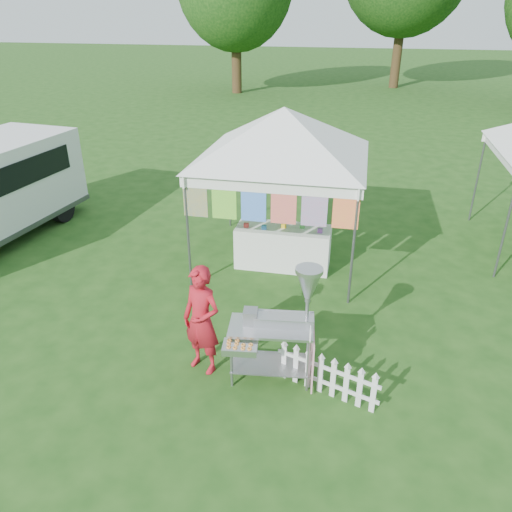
# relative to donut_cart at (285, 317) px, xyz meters

# --- Properties ---
(ground) EXTENTS (120.00, 120.00, 0.00)m
(ground) POSITION_rel_donut_cart_xyz_m (-0.63, 0.08, -1.00)
(ground) COLOR #1D4614
(ground) RESTS_ON ground
(canopy_main) EXTENTS (4.24, 4.24, 3.45)m
(canopy_main) POSITION_rel_donut_cart_xyz_m (-0.63, 3.58, 1.99)
(canopy_main) COLOR #59595E
(canopy_main) RESTS_ON ground
(donut_cart) EXTENTS (1.23, 0.96, 1.70)m
(donut_cart) POSITION_rel_donut_cart_xyz_m (0.00, 0.00, 0.00)
(donut_cart) COLOR gray
(donut_cart) RESTS_ON ground
(vendor) EXTENTS (0.68, 0.56, 1.59)m
(vendor) POSITION_rel_donut_cart_xyz_m (-1.13, -0.01, -0.20)
(vendor) COLOR #AA1521
(vendor) RESTS_ON ground
(picket_fence) EXTENTS (1.37, 0.50, 0.56)m
(picket_fence) POSITION_rel_donut_cart_xyz_m (0.60, -0.19, -0.71)
(picket_fence) COLOR silver
(picket_fence) RESTS_ON ground
(display_table) EXTENTS (1.80, 0.70, 0.81)m
(display_table) POSITION_rel_donut_cart_xyz_m (-0.55, 3.29, -0.60)
(display_table) COLOR white
(display_table) RESTS_ON ground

